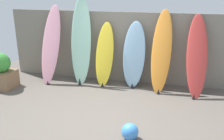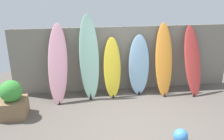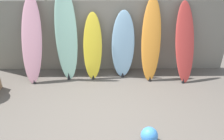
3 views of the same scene
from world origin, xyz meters
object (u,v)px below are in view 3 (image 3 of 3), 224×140
(surfboard_seafoam_1, at_px, (66,35))
(surfboard_skyblue_3, at_px, (123,45))
(surfboard_pink_0, at_px, (32,41))
(beach_ball, at_px, (149,135))
(surfboard_yellow_2, at_px, (93,47))
(surfboard_red_5, at_px, (185,43))
(surfboard_orange_4, at_px, (151,40))

(surfboard_seafoam_1, bearing_deg, surfboard_skyblue_3, 2.78)
(surfboard_pink_0, distance_m, beach_ball, 3.38)
(surfboard_pink_0, height_order, surfboard_yellow_2, surfboard_pink_0)
(surfboard_pink_0, xyz_separation_m, surfboard_red_5, (3.57, -0.01, -0.07))
(surfboard_yellow_2, bearing_deg, surfboard_skyblue_3, 3.37)
(surfboard_orange_4, distance_m, beach_ball, 2.39)
(surfboard_orange_4, bearing_deg, surfboard_skyblue_3, 172.39)
(surfboard_pink_0, height_order, surfboard_orange_4, surfboard_pink_0)
(surfboard_skyblue_3, height_order, surfboard_red_5, surfboard_red_5)
(surfboard_pink_0, xyz_separation_m, surfboard_seafoam_1, (0.80, 0.07, 0.11))
(surfboard_yellow_2, relative_size, surfboard_orange_4, 0.82)
(surfboard_skyblue_3, distance_m, beach_ball, 2.42)
(beach_ball, bearing_deg, surfboard_red_5, 62.46)
(surfboard_yellow_2, height_order, surfboard_skyblue_3, surfboard_skyblue_3)
(surfboard_orange_4, height_order, surfboard_red_5, surfboard_orange_4)
(surfboard_red_5, bearing_deg, surfboard_seafoam_1, 178.33)
(surfboard_skyblue_3, bearing_deg, surfboard_red_5, -5.75)
(surfboard_red_5, relative_size, beach_ball, 6.43)
(surfboard_orange_4, bearing_deg, surfboard_seafoam_1, 179.34)
(surfboard_pink_0, xyz_separation_m, surfboard_yellow_2, (1.40, 0.09, -0.20))
(surfboard_pink_0, relative_size, surfboard_skyblue_3, 1.21)
(surfboard_pink_0, relative_size, surfboard_seafoam_1, 0.90)
(surfboard_yellow_2, distance_m, surfboard_skyblue_3, 0.73)
(beach_ball, bearing_deg, surfboard_orange_4, 81.24)
(surfboard_red_5, bearing_deg, surfboard_orange_4, 175.81)
(surfboard_pink_0, bearing_deg, surfboard_red_5, -0.23)
(surfboard_yellow_2, distance_m, beach_ball, 2.57)
(surfboard_yellow_2, bearing_deg, surfboard_pink_0, -176.40)
(surfboard_orange_4, bearing_deg, surfboard_yellow_2, 178.17)
(surfboard_yellow_2, distance_m, surfboard_orange_4, 1.40)
(surfboard_yellow_2, relative_size, surfboard_red_5, 0.86)
(surfboard_yellow_2, bearing_deg, surfboard_red_5, -2.69)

